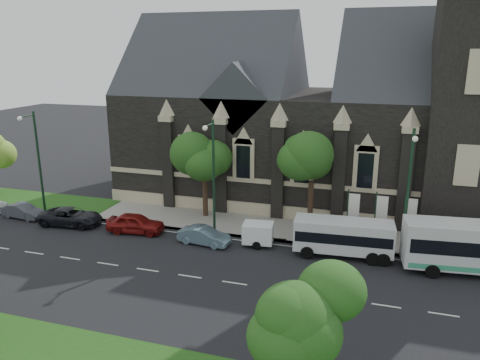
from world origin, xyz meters
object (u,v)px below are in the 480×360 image
at_px(car_far_red, 136,223).
at_px(tree_walk_right, 315,158).
at_px(tree_park_east, 316,312).
at_px(shuttle_bus, 344,236).
at_px(street_lamp_mid, 213,171).
at_px(banner_flag_right, 408,216).
at_px(banner_flag_center, 379,213).
at_px(box_trailer, 258,233).
at_px(street_lamp_near, 409,187).
at_px(car_far_grey, 23,211).
at_px(sedan, 204,236).
at_px(street_lamp_far, 37,157).
at_px(banner_flag_left, 351,210).
at_px(tree_walk_left, 207,152).
at_px(car_far_black, 71,217).

bearing_deg(car_far_red, tree_walk_right, -75.50).
relative_size(tree_park_east, shuttle_bus, 0.91).
distance_m(street_lamp_mid, banner_flag_right, 14.67).
relative_size(banner_flag_center, car_far_red, 0.89).
distance_m(tree_park_east, tree_walk_right, 20.29).
bearing_deg(box_trailer, tree_park_east, -74.88).
xyz_separation_m(street_lamp_near, car_far_grey, (-30.87, -1.43, -4.48)).
height_order(box_trailer, car_far_grey, box_trailer).
bearing_deg(street_lamp_mid, car_far_red, -166.03).
distance_m(street_lamp_mid, sedan, 4.90).
relative_size(tree_walk_right, street_lamp_near, 0.87).
bearing_deg(street_lamp_far, tree_walk_right, 8.86).
bearing_deg(banner_flag_center, car_far_red, -169.47).
bearing_deg(street_lamp_far, street_lamp_near, 0.00).
bearing_deg(tree_walk_right, banner_flag_left, -29.10).
relative_size(tree_walk_left, banner_flag_right, 1.91).
xyz_separation_m(banner_flag_right, sedan, (-14.29, -3.93, -1.73)).
xyz_separation_m(tree_park_east, shuttle_bus, (-0.15, 15.33, -3.11)).
xyz_separation_m(street_lamp_mid, sedan, (0.00, -2.02, -4.46)).
xyz_separation_m(tree_walk_right, street_lamp_far, (-23.21, -3.62, -0.71)).
bearing_deg(banner_flag_center, banner_flag_right, 0.00).
distance_m(banner_flag_left, car_far_red, 16.72).
height_order(tree_walk_left, sedan, tree_walk_left).
xyz_separation_m(street_lamp_mid, car_far_red, (-6.00, -1.49, -4.34)).
bearing_deg(banner_flag_right, street_lamp_near, -98.56).
bearing_deg(box_trailer, banner_flag_left, 17.64).
relative_size(tree_park_east, street_lamp_far, 0.70).
height_order(tree_park_east, car_far_grey, tree_park_east).
bearing_deg(street_lamp_mid, banner_flag_left, 10.50).
bearing_deg(street_lamp_near, banner_flag_left, 152.82).
height_order(banner_flag_right, car_far_grey, banner_flag_right).
height_order(tree_walk_right, box_trailer, tree_walk_right).
bearing_deg(street_lamp_near, tree_park_east, -103.11).
relative_size(tree_walk_left, street_lamp_near, 0.85).
height_order(tree_walk_right, banner_flag_left, tree_walk_right).
distance_m(street_lamp_far, banner_flag_center, 28.48).
xyz_separation_m(tree_walk_left, street_lamp_far, (-14.20, -3.61, -0.62)).
height_order(tree_walk_right, car_far_grey, tree_walk_right).
height_order(tree_walk_left, car_far_red, tree_walk_left).
relative_size(tree_park_east, box_trailer, 1.93).
distance_m(street_lamp_near, banner_flag_left, 4.99).
bearing_deg(street_lamp_far, tree_walk_left, 14.26).
bearing_deg(car_far_grey, box_trailer, -84.23).
relative_size(tree_walk_left, car_far_black, 1.50).
distance_m(tree_walk_right, car_far_red, 15.04).
bearing_deg(tree_walk_right, car_far_red, -158.85).
height_order(tree_park_east, street_lamp_far, street_lamp_far).
xyz_separation_m(tree_park_east, tree_walk_left, (-11.97, 20.03, 1.12)).
distance_m(street_lamp_far, banner_flag_left, 26.50).
bearing_deg(street_lamp_far, car_far_black, -21.38).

